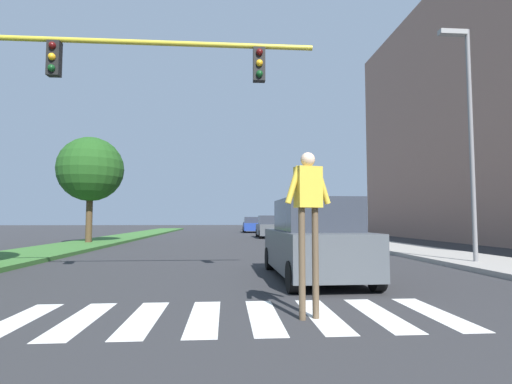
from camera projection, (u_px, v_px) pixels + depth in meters
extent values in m
plane|color=#2D2D30|center=(228.00, 240.00, 27.13)|extent=(140.00, 140.00, 0.00)
cube|color=silver|center=(17.00, 321.00, 5.68)|extent=(0.45, 2.20, 0.01)
cube|color=silver|center=(81.00, 320.00, 5.75)|extent=(0.45, 2.20, 0.01)
cube|color=silver|center=(143.00, 318.00, 5.82)|extent=(0.45, 2.20, 0.01)
cube|color=silver|center=(204.00, 317.00, 5.88)|extent=(0.45, 2.20, 0.01)
cube|color=silver|center=(264.00, 316.00, 5.95)|extent=(0.45, 2.20, 0.01)
cube|color=silver|center=(322.00, 315.00, 6.02)|extent=(0.45, 2.20, 0.01)
cube|color=silver|center=(379.00, 314.00, 6.09)|extent=(0.45, 2.20, 0.01)
cube|color=silver|center=(434.00, 313.00, 6.15)|extent=(0.45, 2.20, 0.01)
cube|color=#386B2D|center=(102.00, 241.00, 24.55)|extent=(3.30, 64.00, 0.15)
cylinder|color=#4C3823|center=(89.00, 215.00, 22.61)|extent=(0.36, 0.36, 3.11)
sphere|color=#1E4C19|center=(91.00, 169.00, 22.79)|extent=(3.74, 3.74, 3.74)
cube|color=#9E9991|center=(353.00, 240.00, 25.77)|extent=(3.00, 64.00, 0.15)
cylinder|color=gold|center=(131.00, 42.00, 9.02)|extent=(8.47, 0.12, 0.12)
cube|color=black|center=(54.00, 59.00, 8.86)|extent=(0.28, 0.20, 0.80)
sphere|color=#4C0C0C|center=(52.00, 45.00, 8.76)|extent=(0.16, 0.16, 0.16)
sphere|color=#F2A519|center=(52.00, 57.00, 8.74)|extent=(0.16, 0.16, 0.16)
sphere|color=#0F3F19|center=(51.00, 68.00, 8.72)|extent=(0.16, 0.16, 0.16)
cube|color=black|center=(259.00, 65.00, 9.21)|extent=(0.28, 0.20, 0.80)
sphere|color=#4C0C0C|center=(259.00, 52.00, 9.11)|extent=(0.16, 0.16, 0.16)
sphere|color=#F2A519|center=(259.00, 63.00, 9.09)|extent=(0.16, 0.16, 0.16)
sphere|color=#0F3F19|center=(259.00, 74.00, 9.07)|extent=(0.16, 0.16, 0.16)
cylinder|color=slate|center=(471.00, 143.00, 12.55)|extent=(0.14, 0.14, 7.50)
cube|color=gray|center=(453.00, 33.00, 12.76)|extent=(0.90, 0.24, 0.16)
cylinder|color=brown|center=(315.00, 263.00, 5.87)|extent=(0.12, 0.12, 1.65)
cylinder|color=brown|center=(302.00, 263.00, 5.81)|extent=(0.12, 0.12, 1.65)
cube|color=gold|center=(308.00, 187.00, 5.92)|extent=(0.43, 0.32, 0.62)
cylinder|color=gold|center=(322.00, 186.00, 5.99)|extent=(0.28, 0.15, 0.58)
cylinder|color=gold|center=(293.00, 185.00, 5.85)|extent=(0.28, 0.15, 0.58)
sphere|color=beige|center=(308.00, 160.00, 5.95)|extent=(0.27, 0.27, 0.22)
cube|color=#474C51|center=(313.00, 250.00, 9.78)|extent=(1.98, 4.63, 0.96)
cube|color=#2D333D|center=(315.00, 215.00, 9.61)|extent=(1.72, 2.56, 0.79)
cylinder|color=black|center=(269.00, 258.00, 11.51)|extent=(0.23, 0.64, 0.64)
cylinder|color=black|center=(327.00, 258.00, 11.67)|extent=(0.23, 0.64, 0.64)
cylinder|color=black|center=(293.00, 277.00, 7.84)|extent=(0.23, 0.64, 0.64)
cylinder|color=black|center=(377.00, 276.00, 8.00)|extent=(0.23, 0.64, 0.64)
cube|color=#474C51|center=(269.00, 230.00, 31.04)|extent=(1.83, 4.23, 0.84)
cube|color=#2D333D|center=(269.00, 220.00, 31.31)|extent=(1.60, 1.91, 0.69)
cylinder|color=black|center=(282.00, 234.00, 29.43)|extent=(0.22, 0.64, 0.64)
cylinder|color=black|center=(260.00, 234.00, 29.31)|extent=(0.22, 0.64, 0.64)
cylinder|color=black|center=(277.00, 233.00, 32.73)|extent=(0.22, 0.64, 0.64)
cylinder|color=black|center=(257.00, 233.00, 32.61)|extent=(0.22, 0.64, 0.64)
cube|color=navy|center=(251.00, 227.00, 43.19)|extent=(1.77, 4.41, 0.81)
cube|color=#2D333D|center=(251.00, 220.00, 43.46)|extent=(1.54, 1.99, 0.67)
cylinder|color=black|center=(260.00, 230.00, 41.49)|extent=(0.23, 0.64, 0.64)
cylinder|color=black|center=(245.00, 230.00, 41.38)|extent=(0.23, 0.64, 0.64)
cylinder|color=black|center=(257.00, 229.00, 44.96)|extent=(0.23, 0.64, 0.64)
cylinder|color=black|center=(244.00, 229.00, 44.86)|extent=(0.23, 0.64, 0.64)
cube|color=black|center=(251.00, 225.00, 53.71)|extent=(2.04, 4.62, 0.81)
cube|color=#2D333D|center=(251.00, 220.00, 53.98)|extent=(1.67, 2.13, 0.66)
cylinder|color=black|center=(259.00, 228.00, 52.01)|extent=(0.26, 0.65, 0.64)
cylinder|color=black|center=(247.00, 228.00, 51.79)|extent=(0.26, 0.65, 0.64)
cylinder|color=black|center=(255.00, 227.00, 55.58)|extent=(0.26, 0.65, 0.64)
cylinder|color=black|center=(244.00, 227.00, 55.36)|extent=(0.26, 0.65, 0.64)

